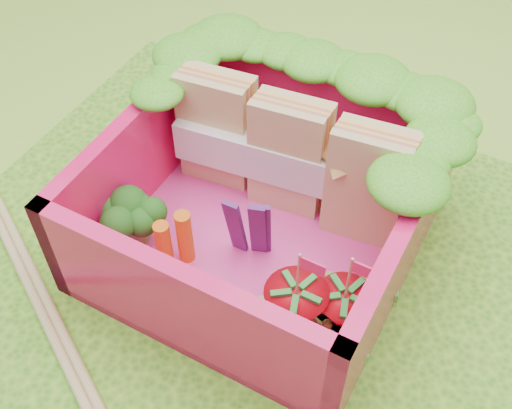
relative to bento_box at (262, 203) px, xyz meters
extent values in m
plane|color=#9DD73C|center=(-0.06, -0.24, -0.31)|extent=(14.00, 14.00, 0.00)
cube|color=#488D1F|center=(-0.06, -0.24, -0.29)|extent=(2.60, 2.60, 0.03)
cube|color=#EC3C9B|center=(0.00, 0.00, -0.25)|extent=(1.30, 1.30, 0.05)
cube|color=#F11458|center=(0.00, 0.61, 0.00)|extent=(1.30, 0.07, 0.55)
cube|color=#F11458|center=(0.00, -0.61, 0.00)|extent=(1.30, 0.07, 0.55)
cube|color=#F11458|center=(-0.61, 0.00, 0.00)|extent=(0.07, 1.30, 0.55)
cube|color=#F11458|center=(0.61, 0.00, 0.00)|extent=(0.07, 1.30, 0.55)
ellipsoid|color=#368518|center=(-0.50, 0.58, 0.33)|extent=(0.30, 0.30, 0.11)
ellipsoid|color=#368518|center=(-0.36, 0.58, 0.33)|extent=(0.30, 0.30, 0.11)
ellipsoid|color=#368518|center=(-0.21, 0.58, 0.33)|extent=(0.30, 0.30, 0.11)
ellipsoid|color=#368518|center=(-0.07, 0.58, 0.33)|extent=(0.30, 0.30, 0.11)
ellipsoid|color=#368518|center=(0.07, 0.58, 0.33)|extent=(0.30, 0.30, 0.11)
ellipsoid|color=#368518|center=(0.21, 0.58, 0.33)|extent=(0.30, 0.30, 0.11)
ellipsoid|color=#368518|center=(0.36, 0.58, 0.33)|extent=(0.30, 0.30, 0.11)
ellipsoid|color=#368518|center=(0.50, 0.58, 0.33)|extent=(0.30, 0.30, 0.11)
ellipsoid|color=#368518|center=(-0.58, 0.10, 0.33)|extent=(0.27, 0.27, 0.10)
ellipsoid|color=#368518|center=(-0.58, 0.24, 0.33)|extent=(0.27, 0.27, 0.10)
ellipsoid|color=#368518|center=(-0.58, 0.38, 0.33)|extent=(0.27, 0.27, 0.10)
ellipsoid|color=#368518|center=(-0.58, 0.52, 0.33)|extent=(0.27, 0.27, 0.10)
ellipsoid|color=#368518|center=(0.58, 0.10, 0.33)|extent=(0.27, 0.27, 0.10)
ellipsoid|color=#368518|center=(0.58, 0.24, 0.33)|extent=(0.27, 0.27, 0.10)
ellipsoid|color=#368518|center=(0.58, 0.38, 0.33)|extent=(0.27, 0.27, 0.10)
ellipsoid|color=#368518|center=(0.58, 0.52, 0.33)|extent=(0.27, 0.27, 0.10)
cube|color=tan|center=(-0.37, 0.25, 0.07)|extent=(0.35, 0.19, 0.59)
cube|color=tan|center=(0.00, 0.25, 0.07)|extent=(0.35, 0.19, 0.59)
cube|color=tan|center=(0.37, 0.25, 0.07)|extent=(0.35, 0.19, 0.59)
cube|color=white|center=(0.00, 0.25, 0.04)|extent=(1.07, 0.30, 0.20)
cylinder|color=#6DA14E|center=(-0.49, -0.28, -0.16)|extent=(0.12, 0.12, 0.13)
ellipsoid|color=#1A4E14|center=(-0.49, -0.28, -0.03)|extent=(0.34, 0.34, 0.12)
cylinder|color=orange|center=(-0.30, -0.32, -0.11)|extent=(0.07, 0.07, 0.24)
cylinder|color=orange|center=(-0.23, -0.26, -0.08)|extent=(0.07, 0.07, 0.28)
cube|color=#3F1753|center=(-0.05, -0.14, -0.04)|extent=(0.07, 0.02, 0.38)
cube|color=#3F1753|center=(0.04, -0.11, -0.04)|extent=(0.07, 0.04, 0.38)
cube|color=#3F1753|center=(0.05, -0.10, -0.04)|extent=(0.07, 0.04, 0.38)
cone|color=red|center=(0.34, -0.35, -0.10)|extent=(0.25, 0.25, 0.25)
cylinder|color=tan|center=(0.34, -0.35, 0.15)|extent=(0.01, 0.01, 0.24)
cube|color=#EB276A|center=(0.39, -0.35, 0.23)|extent=(0.10, 0.01, 0.06)
cone|color=red|center=(0.50, -0.27, -0.11)|extent=(0.23, 0.23, 0.23)
cylinder|color=tan|center=(0.50, -0.27, 0.13)|extent=(0.01, 0.01, 0.24)
cube|color=#EB276A|center=(0.55, -0.27, 0.21)|extent=(0.10, 0.01, 0.06)
cube|color=#68B83A|center=(0.50, -0.06, -0.20)|extent=(0.33, 0.16, 0.05)
cube|color=#68B83A|center=(0.50, -0.31, -0.20)|extent=(0.32, 0.20, 0.05)
cube|color=#68B83A|center=(0.14, -0.37, -0.20)|extent=(0.30, 0.24, 0.05)
cube|color=#68B83A|center=(0.38, -0.25, -0.20)|extent=(0.33, 0.15, 0.05)
cube|color=tan|center=(-1.10, -0.47, -0.25)|extent=(2.16, 1.23, 0.04)
camera|label=1|loc=(0.84, -1.60, 2.05)|focal=45.00mm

